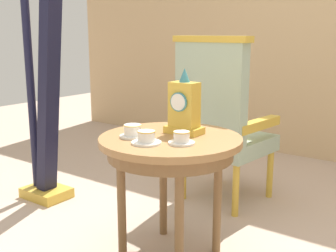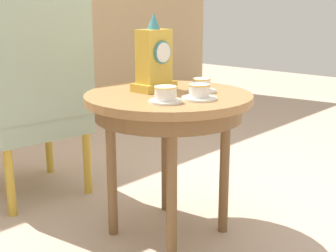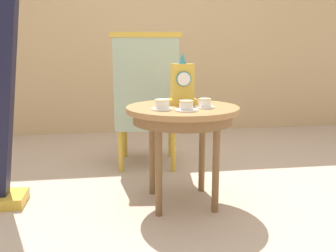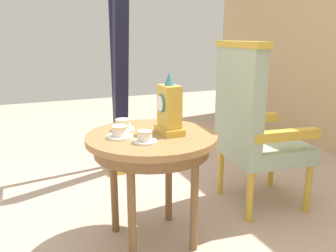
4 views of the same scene
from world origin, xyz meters
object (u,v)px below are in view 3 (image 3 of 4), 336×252
Objects in this scene: teacup_right at (186,106)px; armchair at (147,100)px; teacup_left at (162,105)px; mantel_clock at (182,84)px; teacup_center at (205,104)px; side_table at (182,118)px.

teacup_right is 0.12× the size of armchair.
armchair is at bearing 90.51° from teacup_left.
mantel_clock is at bearing 52.93° from teacup_left.
teacup_right is at bearing -95.72° from mantel_clock.
teacup_left reaches higher than teacup_right.
teacup_center is (0.27, 0.04, -0.00)m from teacup_left.
teacup_center is 0.92m from armchair.
armchair reaches higher than side_table.
mantel_clock is at bearing 84.28° from teacup_right.
teacup_center is at bearing -59.21° from mantel_clock.
side_table is 5.71× the size of teacup_center.
side_table is 2.14× the size of mantel_clock.
teacup_right is at bearing -145.06° from teacup_center.
mantel_clock reaches higher than side_table.
mantel_clock reaches higher than teacup_left.
mantel_clock is at bearing 80.83° from side_table.
teacup_left is 0.12× the size of armchair.
teacup_left is (-0.15, -0.12, 0.11)m from side_table.
teacup_center reaches higher than side_table.
side_table is 0.80m from armchair.
teacup_left reaches higher than side_table.
teacup_center is at bearing 7.39° from teacup_left.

